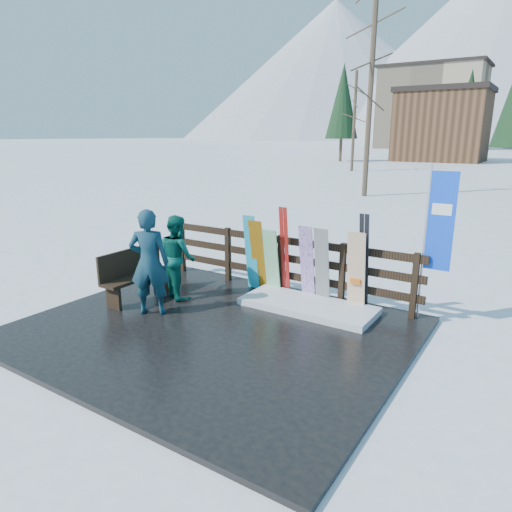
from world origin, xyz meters
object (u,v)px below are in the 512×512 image
Objects in this scene: snowboard_1 at (272,262)px; person_back at (178,257)px; bench at (135,273)px; snowboard_4 at (322,266)px; snowboard_0 at (251,253)px; rental_flag at (437,227)px; snowboard_2 at (258,256)px; person_front at (149,262)px; snowboard_3 at (307,264)px; snowboard_5 at (356,272)px.

person_back reaches higher than snowboard_1.
bench is 1.03× the size of snowboard_4.
snowboard_0 is at bearing 47.40° from bench.
snowboard_0 is 0.59× the size of rental_flag.
snowboard_4 reaches higher than snowboard_1.
person_back is at bearing -134.40° from snowboard_2.
snowboard_4 is at bearing -130.85° from person_back.
snowboard_1 is at bearing -116.69° from person_back.
snowboard_4 is 3.08m from person_front.
person_back is (-1.41, -1.13, 0.15)m from snowboard_1.
rental_flag reaches higher than person_back.
bench is 1.02× the size of snowboard_3.
bench is at bearing 66.99° from person_back.
snowboard_4 is 0.66m from snowboard_5.
person_back reaches higher than snowboard_5.
snowboard_0 is at bearing 180.00° from snowboard_3.
person_front is (-2.29, -2.04, 0.21)m from snowboard_4.
snowboard_5 is (0.96, 0.00, -0.01)m from snowboard_3.
bench is 3.25m from snowboard_3.
snowboard_5 is at bearing 0.00° from snowboard_1.
snowboard_3 is 0.57× the size of rental_flag.
person_front is (0.80, -0.37, 0.41)m from bench.
snowboard_3 reaches higher than snowboard_4.
person_back reaches higher than snowboard_3.
person_front is (-0.74, -2.04, 0.16)m from snowboard_0.
rental_flag is at bearing 4.53° from snowboard_0.
bench is 1.03× the size of snowboard_5.
snowboard_1 is (2.01, 1.67, 0.13)m from bench.
person_front reaches higher than snowboard_5.
snowboard_2 is 3.37m from rental_flag.
snowboard_1 is 0.89× the size of snowboard_2.
snowboard_2 is 0.92× the size of person_back.
bench is at bearing -57.19° from person_front.
person_front is at bearing -145.27° from snowboard_5.
rental_flag reaches higher than snowboard_4.
snowboard_4 is at bearing 0.00° from snowboard_0.
snowboard_3 is (1.25, -0.00, -0.04)m from snowboard_0.
snowboard_4 is at bearing 0.00° from snowboard_2.
snowboard_3 is 2.86m from person_front.
person_back reaches higher than snowboard_0.
bench is 3.52m from snowboard_4.
rental_flag is (3.24, 0.27, 0.88)m from snowboard_2.
rental_flag is 1.40× the size of person_front.
bench is 5.42m from rental_flag.
snowboard_3 is at bearing -166.36° from person_front.
snowboard_3 is 0.30m from snowboard_4.
snowboard_4 is (0.30, 0.00, -0.01)m from snowboard_3.
snowboard_5 is at bearing 0.00° from snowboard_3.
snowboard_3 reaches higher than snowboard_1.
snowboard_3 is 0.96m from snowboard_5.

